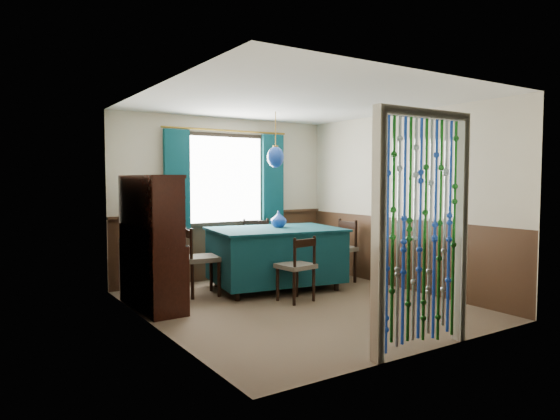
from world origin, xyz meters
TOP-DOWN VIEW (x-y plane):
  - floor at (0.00, 0.00)m, footprint 4.00×4.00m
  - ceiling at (0.00, 0.00)m, footprint 4.00×4.00m
  - wall_back at (0.00, 2.00)m, footprint 3.60×0.00m
  - wall_front at (0.00, -2.00)m, footprint 3.60×0.00m
  - wall_left at (-1.80, 0.00)m, footprint 0.00×4.00m
  - wall_right at (1.80, 0.00)m, footprint 0.00×4.00m
  - wainscot_back at (0.00, 1.99)m, footprint 3.60×0.00m
  - wainscot_front at (0.00, -1.99)m, footprint 3.60×0.00m
  - wainscot_left at (-1.79, 0.00)m, footprint 0.00×4.00m
  - wainscot_right at (1.79, 0.00)m, footprint 0.00×4.00m
  - window at (0.00, 1.95)m, footprint 1.32×0.12m
  - doorway at (0.00, -1.94)m, footprint 1.16×0.12m
  - dining_table at (0.26, 0.93)m, footprint 1.95×1.49m
  - chair_near at (0.09, 0.15)m, footprint 0.46×0.45m
  - chair_far at (0.42, 1.72)m, footprint 0.59×0.58m
  - chair_left at (-0.81, 1.14)m, footprint 0.50×0.52m
  - chair_right at (1.34, 0.82)m, footprint 0.45×0.47m
  - sideboard at (-1.57, 0.86)m, footprint 0.46×1.24m
  - pendant_lamp at (0.26, 0.93)m, footprint 0.24×0.24m
  - vase_table at (0.38, 1.04)m, footprint 0.27×0.27m
  - bowl_shelf at (-1.51, 0.58)m, footprint 0.29×0.29m
  - vase_sideboard at (-1.51, 1.12)m, footprint 0.20×0.20m

SIDE VIEW (x-z plane):
  - floor at x=0.00m, z-range 0.00..0.00m
  - chair_near at x=0.09m, z-range 0.03..0.87m
  - chair_left at x=-0.81m, z-range 0.03..0.95m
  - dining_table at x=0.26m, z-range 0.06..0.92m
  - chair_far at x=0.42m, z-range 0.03..0.96m
  - chair_right at x=1.34m, z-range 0.03..0.97m
  - wainscot_back at x=0.00m, z-range -1.30..2.30m
  - wainscot_front at x=0.00m, z-range -1.30..2.30m
  - wainscot_left at x=-1.79m, z-range -1.50..2.50m
  - wainscot_right at x=1.79m, z-range -1.50..2.50m
  - sideboard at x=-1.57m, z-range -0.24..1.37m
  - vase_sideboard at x=-1.51m, z-range 0.80..0.98m
  - vase_table at x=0.38m, z-range 0.86..1.08m
  - doorway at x=0.00m, z-range -0.04..2.14m
  - bowl_shelf at x=-1.51m, z-range 1.10..1.16m
  - wall_back at x=0.00m, z-range -0.55..3.05m
  - wall_front at x=0.00m, z-range -0.55..3.05m
  - wall_left at x=-1.80m, z-range -0.75..3.25m
  - wall_right at x=1.80m, z-range -0.75..3.25m
  - window at x=0.00m, z-range 0.84..2.26m
  - pendant_lamp at x=0.26m, z-range 1.48..2.26m
  - ceiling at x=0.00m, z-range 2.50..2.50m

